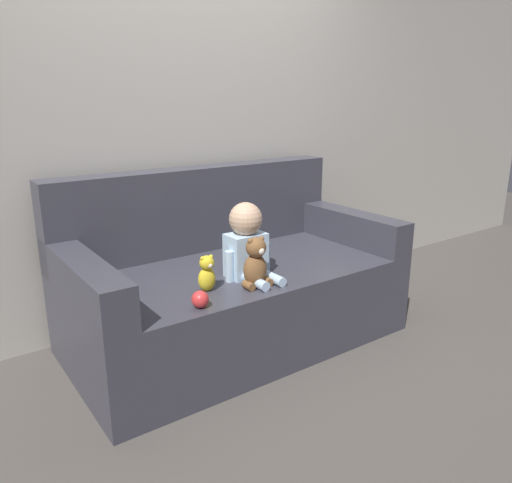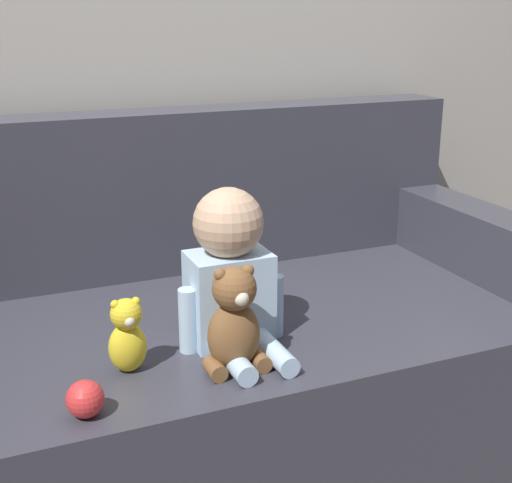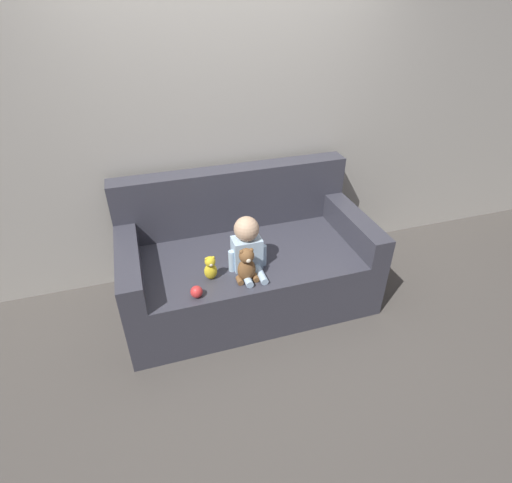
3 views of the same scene
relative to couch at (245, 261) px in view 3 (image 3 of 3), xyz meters
The scene contains 7 objects.
ground_plane 0.34m from the couch, 90.00° to the right, with size 12.00×12.00×0.00m, color #4C4742.
wall_back 1.09m from the couch, 90.00° to the left, with size 8.00×0.05×2.60m.
couch is the anchor object (origin of this frame).
person_baby 0.42m from the couch, 101.93° to the right, with size 0.28×0.34×0.40m.
teddy_bear_brown 0.49m from the couch, 104.25° to the right, with size 0.15×0.12×0.26m.
plush_toy_side 0.51m from the couch, 137.12° to the right, with size 0.09×0.09×0.19m.
toy_ball 0.69m from the couch, 134.68° to the right, with size 0.08×0.08×0.08m.
Camera 3 is at (-0.69, -2.43, 2.23)m, focal length 28.00 mm.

